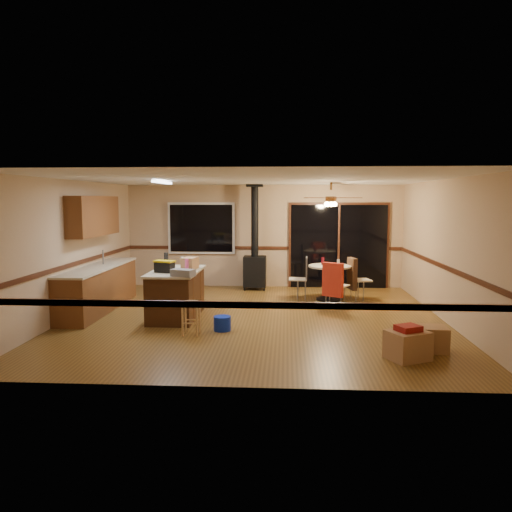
# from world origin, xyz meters

# --- Properties ---
(floor) EXTENTS (7.00, 7.00, 0.00)m
(floor) POSITION_xyz_m (0.00, 0.00, 0.00)
(floor) COLOR brown
(floor) RESTS_ON ground
(ceiling) EXTENTS (7.00, 7.00, 0.00)m
(ceiling) POSITION_xyz_m (0.00, 0.00, 2.60)
(ceiling) COLOR silver
(ceiling) RESTS_ON ground
(wall_back) EXTENTS (7.00, 0.00, 7.00)m
(wall_back) POSITION_xyz_m (0.00, 3.50, 1.30)
(wall_back) COLOR tan
(wall_back) RESTS_ON ground
(wall_front) EXTENTS (7.00, 0.00, 7.00)m
(wall_front) POSITION_xyz_m (0.00, -3.50, 1.30)
(wall_front) COLOR tan
(wall_front) RESTS_ON ground
(wall_left) EXTENTS (0.00, 7.00, 7.00)m
(wall_left) POSITION_xyz_m (-3.50, 0.00, 1.30)
(wall_left) COLOR tan
(wall_left) RESTS_ON ground
(wall_right) EXTENTS (0.00, 7.00, 7.00)m
(wall_right) POSITION_xyz_m (3.50, 0.00, 1.30)
(wall_right) COLOR tan
(wall_right) RESTS_ON ground
(chair_rail) EXTENTS (7.00, 7.00, 0.08)m
(chair_rail) POSITION_xyz_m (0.00, 0.00, 1.00)
(chair_rail) COLOR #3F1D0F
(chair_rail) RESTS_ON ground
(window) EXTENTS (1.72, 0.10, 1.32)m
(window) POSITION_xyz_m (-1.60, 3.45, 1.50)
(window) COLOR black
(window) RESTS_ON ground
(sliding_door) EXTENTS (2.52, 0.10, 2.10)m
(sliding_door) POSITION_xyz_m (1.90, 3.45, 1.05)
(sliding_door) COLOR black
(sliding_door) RESTS_ON ground
(lower_cabinets) EXTENTS (0.60, 3.00, 0.86)m
(lower_cabinets) POSITION_xyz_m (-3.20, 0.50, 0.43)
(lower_cabinets) COLOR brown
(lower_cabinets) RESTS_ON ground
(countertop) EXTENTS (0.64, 3.04, 0.04)m
(countertop) POSITION_xyz_m (-3.20, 0.50, 0.88)
(countertop) COLOR #BCB092
(countertop) RESTS_ON lower_cabinets
(upper_cabinets) EXTENTS (0.35, 2.00, 0.80)m
(upper_cabinets) POSITION_xyz_m (-3.33, 0.70, 1.90)
(upper_cabinets) COLOR brown
(upper_cabinets) RESTS_ON ground
(kitchen_island) EXTENTS (0.88, 1.68, 0.90)m
(kitchen_island) POSITION_xyz_m (-1.50, 0.00, 0.45)
(kitchen_island) COLOR #371D0E
(kitchen_island) RESTS_ON ground
(wood_stove) EXTENTS (0.55, 0.50, 2.52)m
(wood_stove) POSITION_xyz_m (-0.20, 3.05, 0.73)
(wood_stove) COLOR black
(wood_stove) RESTS_ON ground
(ceiling_fan) EXTENTS (0.24, 0.24, 0.55)m
(ceiling_fan) POSITION_xyz_m (1.55, 1.81, 2.21)
(ceiling_fan) COLOR brown
(ceiling_fan) RESTS_ON ceiling
(fluorescent_strip) EXTENTS (0.10, 1.20, 0.04)m
(fluorescent_strip) POSITION_xyz_m (-1.80, 0.30, 2.56)
(fluorescent_strip) COLOR white
(fluorescent_strip) RESTS_ON ceiling
(toolbox_grey) EXTENTS (0.45, 0.35, 0.12)m
(toolbox_grey) POSITION_xyz_m (-1.21, -0.72, 0.96)
(toolbox_grey) COLOR slate
(toolbox_grey) RESTS_ON kitchen_island
(toolbox_black) EXTENTS (0.38, 0.28, 0.19)m
(toolbox_black) POSITION_xyz_m (-1.65, -0.27, 0.99)
(toolbox_black) COLOR black
(toolbox_black) RESTS_ON kitchen_island
(toolbox_yellow_lid) EXTENTS (0.42, 0.31, 0.03)m
(toolbox_yellow_lid) POSITION_xyz_m (-1.65, -0.27, 1.10)
(toolbox_yellow_lid) COLOR gold
(toolbox_yellow_lid) RESTS_ON toolbox_black
(box_on_island) EXTENTS (0.31, 0.38, 0.22)m
(box_on_island) POSITION_xyz_m (-1.28, 0.23, 1.01)
(box_on_island) COLOR #9D7045
(box_on_island) RESTS_ON kitchen_island
(bottle_dark) EXTENTS (0.09, 0.09, 0.30)m
(bottle_dark) POSITION_xyz_m (-1.77, 0.37, 1.05)
(bottle_dark) COLOR black
(bottle_dark) RESTS_ON kitchen_island
(bottle_pink) EXTENTS (0.07, 0.07, 0.21)m
(bottle_pink) POSITION_xyz_m (-1.30, 0.05, 1.01)
(bottle_pink) COLOR #D84C8C
(bottle_pink) RESTS_ON kitchen_island
(bottle_white) EXTENTS (0.07, 0.07, 0.17)m
(bottle_white) POSITION_xyz_m (-1.52, 0.72, 0.99)
(bottle_white) COLOR white
(bottle_white) RESTS_ON kitchen_island
(bar_stool) EXTENTS (0.32, 0.32, 0.55)m
(bar_stool) POSITION_xyz_m (-0.98, -1.22, 0.28)
(bar_stool) COLOR tan
(bar_stool) RESTS_ON floor
(blue_bucket) EXTENTS (0.38, 0.38, 0.25)m
(blue_bucket) POSITION_xyz_m (-0.50, -0.92, 0.12)
(blue_bucket) COLOR #0C24A8
(blue_bucket) RESTS_ON floor
(dining_table) EXTENTS (0.94, 0.94, 0.78)m
(dining_table) POSITION_xyz_m (1.55, 1.81, 0.53)
(dining_table) COLOR black
(dining_table) RESTS_ON ground
(glass_red) EXTENTS (0.08, 0.08, 0.17)m
(glass_red) POSITION_xyz_m (1.40, 1.91, 0.87)
(glass_red) COLOR #590C14
(glass_red) RESTS_ON dining_table
(glass_cream) EXTENTS (0.07, 0.07, 0.15)m
(glass_cream) POSITION_xyz_m (1.73, 1.76, 0.85)
(glass_cream) COLOR beige
(glass_cream) RESTS_ON dining_table
(chair_left) EXTENTS (0.42, 0.42, 0.51)m
(chair_left) POSITION_xyz_m (0.95, 1.90, 0.59)
(chair_left) COLOR #C1B38F
(chair_left) RESTS_ON ground
(chair_near) EXTENTS (0.60, 0.61, 0.70)m
(chair_near) POSITION_xyz_m (1.55, 0.95, 0.60)
(chair_near) COLOR #C1B38F
(chair_near) RESTS_ON ground
(chair_right) EXTENTS (0.53, 0.50, 0.70)m
(chair_right) POSITION_xyz_m (2.07, 1.82, 0.60)
(chair_right) COLOR #C1B38F
(chair_right) RESTS_ON ground
(box_under_window) EXTENTS (0.59, 0.53, 0.39)m
(box_under_window) POSITION_xyz_m (-1.74, 2.78, 0.19)
(box_under_window) COLOR #9D7045
(box_under_window) RESTS_ON floor
(box_corner_a) EXTENTS (0.68, 0.64, 0.40)m
(box_corner_a) POSITION_xyz_m (2.29, -2.30, 0.20)
(box_corner_a) COLOR #9D7045
(box_corner_a) RESTS_ON floor
(box_corner_b) EXTENTS (0.47, 0.41, 0.37)m
(box_corner_b) POSITION_xyz_m (2.73, -1.89, 0.18)
(box_corner_b) COLOR #9D7045
(box_corner_b) RESTS_ON floor
(box_small_red) EXTENTS (0.40, 0.38, 0.08)m
(box_small_red) POSITION_xyz_m (2.29, -2.30, 0.45)
(box_small_red) COLOR maroon
(box_small_red) RESTS_ON box_corner_a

